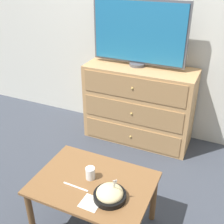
% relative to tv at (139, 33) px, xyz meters
% --- Properties ---
extents(ground_plane, '(12.00, 12.00, 0.00)m').
position_rel_tv_xyz_m(ground_plane, '(-0.06, 0.20, -1.16)').
color(ground_plane, '#383D47').
extents(wall_back, '(12.00, 0.05, 2.60)m').
position_rel_tv_xyz_m(wall_back, '(-0.06, 0.23, 0.14)').
color(wall_back, silver).
rests_on(wall_back, ground_plane).
extents(dresser, '(1.13, 0.45, 0.83)m').
position_rel_tv_xyz_m(dresser, '(0.05, -0.04, -0.74)').
color(dresser, tan).
rests_on(dresser, ground_plane).
extents(tv, '(0.95, 0.16, 0.64)m').
position_rel_tv_xyz_m(tv, '(0.00, 0.00, 0.00)').
color(tv, '#515156').
rests_on(tv, dresser).
extents(coffee_table, '(0.81, 0.58, 0.45)m').
position_rel_tv_xyz_m(coffee_table, '(0.17, -1.32, -0.78)').
color(coffee_table, brown).
rests_on(coffee_table, ground_plane).
extents(takeout_bowl, '(0.21, 0.21, 0.18)m').
position_rel_tv_xyz_m(takeout_bowl, '(0.33, -1.41, -0.68)').
color(takeout_bowl, black).
rests_on(takeout_bowl, coffee_table).
extents(drink_cup, '(0.07, 0.07, 0.09)m').
position_rel_tv_xyz_m(drink_cup, '(0.13, -1.30, -0.68)').
color(drink_cup, beige).
rests_on(drink_cup, coffee_table).
extents(napkin, '(0.12, 0.12, 0.00)m').
position_rel_tv_xyz_m(napkin, '(0.24, -1.50, -0.71)').
color(napkin, silver).
rests_on(napkin, coffee_table).
extents(knife, '(0.19, 0.02, 0.01)m').
position_rel_tv_xyz_m(knife, '(0.09, -1.42, -0.71)').
color(knife, white).
rests_on(knife, coffee_table).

